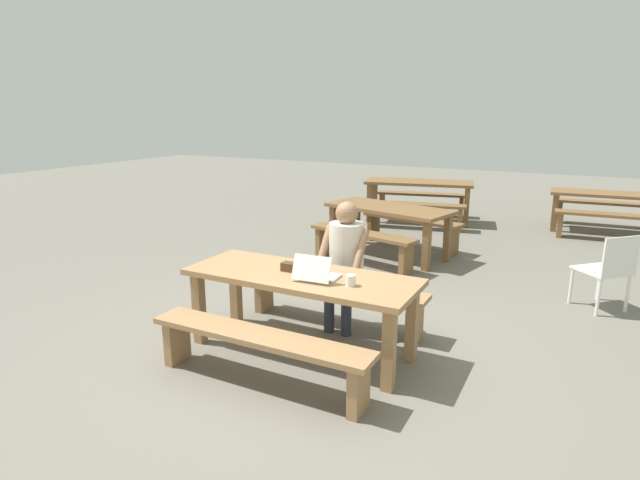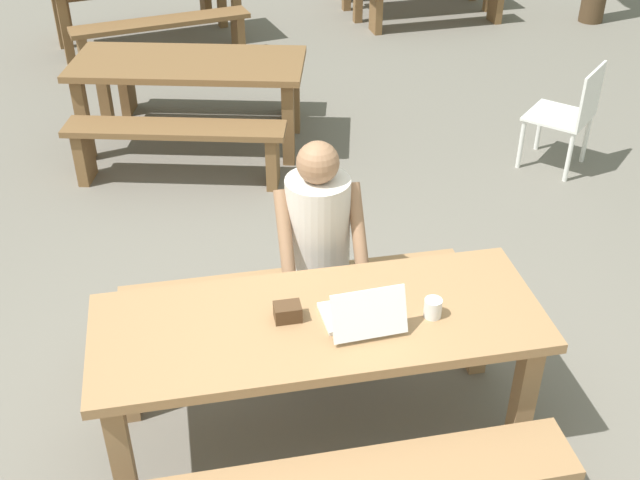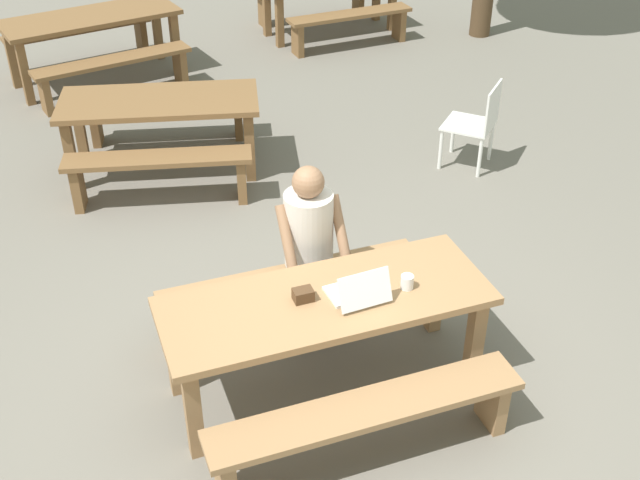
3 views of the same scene
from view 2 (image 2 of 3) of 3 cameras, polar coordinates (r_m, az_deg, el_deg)
The scene contains 12 objects.
ground_plane at distance 3.99m, azimuth -0.07°, elevation -13.67°, with size 30.00×30.00×0.00m, color slate.
picnic_table_front at distance 3.57m, azimuth -0.07°, elevation -7.03°, with size 2.02×0.75×0.71m.
bench_far at distance 4.25m, azimuth -1.77°, elevation -4.23°, with size 1.86×0.30×0.43m.
laptop at distance 3.44m, azimuth 3.13°, elevation -5.35°, with size 0.35×0.32×0.22m.
small_pouch at distance 3.48m, azimuth -2.37°, elevation -5.25°, with size 0.12×0.09×0.08m.
coffee_mug at distance 3.52m, azimuth 8.21°, elevation -4.92°, with size 0.08×0.08×0.09m.
person_seated at distance 4.00m, azimuth -0.07°, elevation 0.29°, with size 0.44×0.42×1.25m.
plastic_chair at distance 6.27m, azimuth 17.68°, elevation 8.71°, with size 0.62×0.62×0.83m.
bench_rear_south at distance 8.21m, azimuth -11.43°, elevation 14.67°, with size 1.79×0.65×0.46m.
picnic_table_distant at distance 6.36m, azimuth -9.52°, elevation 11.81°, with size 1.93×1.18×0.72m.
bench_distant_south at distance 5.91m, azimuth -10.43°, elevation 7.10°, with size 1.64×0.68×0.46m.
bench_distant_north at distance 7.03m, azimuth -8.33°, elevation 11.72°, with size 1.64×0.68×0.46m.
Camera 2 is at (-0.51, -2.65, 2.94)m, focal length 43.98 mm.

